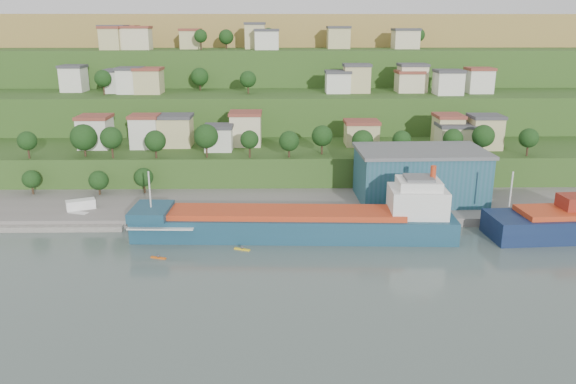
{
  "coord_description": "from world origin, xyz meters",
  "views": [
    {
      "loc": [
        -0.29,
        -103.39,
        43.83
      ],
      "look_at": [
        1.62,
        15.0,
        8.48
      ],
      "focal_mm": 35.0,
      "sensor_mm": 36.0,
      "label": 1
    }
  ],
  "objects_px": {
    "cargo_ship_near": "(304,224)",
    "kayak_orange": "(158,257)",
    "warehouse": "(420,174)",
    "caravan": "(81,206)"
  },
  "relations": [
    {
      "from": "cargo_ship_near",
      "to": "kayak_orange",
      "type": "xyz_separation_m",
      "value": [
        -29.02,
        -11.45,
        -2.57
      ]
    },
    {
      "from": "warehouse",
      "to": "kayak_orange",
      "type": "height_order",
      "value": "warehouse"
    },
    {
      "from": "warehouse",
      "to": "caravan",
      "type": "relative_size",
      "value": 4.85
    },
    {
      "from": "kayak_orange",
      "to": "cargo_ship_near",
      "type": "bearing_deg",
      "value": 38.6
    },
    {
      "from": "caravan",
      "to": "kayak_orange",
      "type": "height_order",
      "value": "caravan"
    },
    {
      "from": "cargo_ship_near",
      "to": "kayak_orange",
      "type": "relative_size",
      "value": 21.49
    },
    {
      "from": "warehouse",
      "to": "kayak_orange",
      "type": "xyz_separation_m",
      "value": [
        -58.4,
        -31.48,
        -8.2
      ]
    },
    {
      "from": "cargo_ship_near",
      "to": "caravan",
      "type": "height_order",
      "value": "cargo_ship_near"
    },
    {
      "from": "warehouse",
      "to": "caravan",
      "type": "xyz_separation_m",
      "value": [
        -81.64,
        -6.41,
        -5.72
      ]
    },
    {
      "from": "warehouse",
      "to": "caravan",
      "type": "distance_m",
      "value": 82.09
    }
  ]
}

